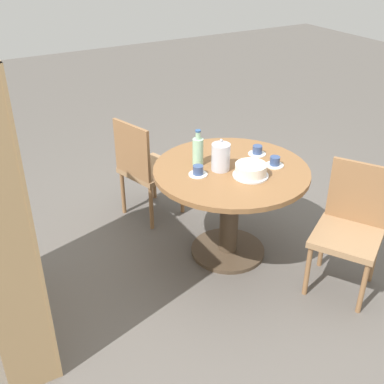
{
  "coord_description": "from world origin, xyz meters",
  "views": [
    {
      "loc": [
        -2.48,
        1.74,
        2.22
      ],
      "look_at": [
        0.0,
        0.32,
        0.62
      ],
      "focal_mm": 45.0,
      "sensor_mm": 36.0,
      "label": 1
    }
  ],
  "objects_px": {
    "cup_a": "(275,162)",
    "chair_b": "(146,167)",
    "coffee_pot": "(221,156)",
    "water_bottle": "(198,151)",
    "chair_a": "(350,227)",
    "cup_b": "(198,171)",
    "cake_main": "(251,170)",
    "cup_c": "(257,151)"
  },
  "relations": [
    {
      "from": "cup_a",
      "to": "cake_main",
      "type": "bearing_deg",
      "value": 100.62
    },
    {
      "from": "coffee_pot",
      "to": "cup_c",
      "type": "height_order",
      "value": "coffee_pot"
    },
    {
      "from": "coffee_pot",
      "to": "water_bottle",
      "type": "bearing_deg",
      "value": 31.84
    },
    {
      "from": "chair_b",
      "to": "cup_a",
      "type": "bearing_deg",
      "value": -163.54
    },
    {
      "from": "chair_b",
      "to": "cup_a",
      "type": "distance_m",
      "value": 1.12
    },
    {
      "from": "chair_b",
      "to": "cup_b",
      "type": "bearing_deg",
      "value": 167.14
    },
    {
      "from": "cup_b",
      "to": "chair_b",
      "type": "bearing_deg",
      "value": 3.78
    },
    {
      "from": "coffee_pot",
      "to": "cake_main",
      "type": "xyz_separation_m",
      "value": [
        -0.19,
        -0.12,
        -0.06
      ]
    },
    {
      "from": "cup_c",
      "to": "cup_b",
      "type": "bearing_deg",
      "value": 97.15
    },
    {
      "from": "cup_b",
      "to": "cup_c",
      "type": "height_order",
      "value": "same"
    },
    {
      "from": "cup_a",
      "to": "cup_b",
      "type": "height_order",
      "value": "same"
    },
    {
      "from": "cake_main",
      "to": "cup_c",
      "type": "relative_size",
      "value": 1.88
    },
    {
      "from": "chair_b",
      "to": "chair_a",
      "type": "bearing_deg",
      "value": -168.47
    },
    {
      "from": "chair_b",
      "to": "coffee_pot",
      "type": "height_order",
      "value": "coffee_pot"
    },
    {
      "from": "cup_b",
      "to": "cup_a",
      "type": "bearing_deg",
      "value": -105.1
    },
    {
      "from": "cup_a",
      "to": "water_bottle",
      "type": "bearing_deg",
      "value": 57.59
    },
    {
      "from": "chair_a",
      "to": "cup_b",
      "type": "distance_m",
      "value": 1.07
    },
    {
      "from": "chair_a",
      "to": "cup_c",
      "type": "bearing_deg",
      "value": 162.72
    },
    {
      "from": "chair_b",
      "to": "cup_b",
      "type": "distance_m",
      "value": 0.81
    },
    {
      "from": "coffee_pot",
      "to": "cup_a",
      "type": "distance_m",
      "value": 0.4
    },
    {
      "from": "cake_main",
      "to": "cup_a",
      "type": "relative_size",
      "value": 1.88
    },
    {
      "from": "chair_b",
      "to": "coffee_pot",
      "type": "xyz_separation_m",
      "value": [
        -0.77,
        -0.23,
        0.36
      ]
    },
    {
      "from": "cup_a",
      "to": "cup_b",
      "type": "distance_m",
      "value": 0.56
    },
    {
      "from": "cake_main",
      "to": "chair_b",
      "type": "bearing_deg",
      "value": 20.23
    },
    {
      "from": "chair_b",
      "to": "water_bottle",
      "type": "xyz_separation_m",
      "value": [
        -0.62,
        -0.13,
        0.36
      ]
    },
    {
      "from": "water_bottle",
      "to": "cup_c",
      "type": "height_order",
      "value": "water_bottle"
    },
    {
      "from": "chair_a",
      "to": "cake_main",
      "type": "bearing_deg",
      "value": -171.28
    },
    {
      "from": "water_bottle",
      "to": "cup_a",
      "type": "distance_m",
      "value": 0.55
    },
    {
      "from": "water_bottle",
      "to": "chair_a",
      "type": "bearing_deg",
      "value": -142.67
    },
    {
      "from": "coffee_pot",
      "to": "water_bottle",
      "type": "xyz_separation_m",
      "value": [
        0.15,
        0.09,
        0.0
      ]
    },
    {
      "from": "cup_a",
      "to": "chair_b",
      "type": "bearing_deg",
      "value": 33.11
    },
    {
      "from": "cup_a",
      "to": "cup_b",
      "type": "relative_size",
      "value": 1.0
    },
    {
      "from": "chair_b",
      "to": "water_bottle",
      "type": "height_order",
      "value": "water_bottle"
    },
    {
      "from": "cup_b",
      "to": "cup_c",
      "type": "xyz_separation_m",
      "value": [
        0.07,
        -0.55,
        0.0
      ]
    },
    {
      "from": "water_bottle",
      "to": "cake_main",
      "type": "xyz_separation_m",
      "value": [
        -0.34,
        -0.22,
        -0.06
      ]
    },
    {
      "from": "chair_a",
      "to": "cup_a",
      "type": "height_order",
      "value": "chair_a"
    },
    {
      "from": "chair_b",
      "to": "cake_main",
      "type": "height_order",
      "value": "chair_b"
    },
    {
      "from": "water_bottle",
      "to": "cup_c",
      "type": "relative_size",
      "value": 2.0
    },
    {
      "from": "chair_a",
      "to": "cup_a",
      "type": "distance_m",
      "value": 0.67
    },
    {
      "from": "chair_a",
      "to": "coffee_pot",
      "type": "bearing_deg",
      "value": -172.77
    },
    {
      "from": "cake_main",
      "to": "cup_c",
      "type": "bearing_deg",
      "value": -43.64
    },
    {
      "from": "chair_b",
      "to": "cake_main",
      "type": "relative_size",
      "value": 3.58
    }
  ]
}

